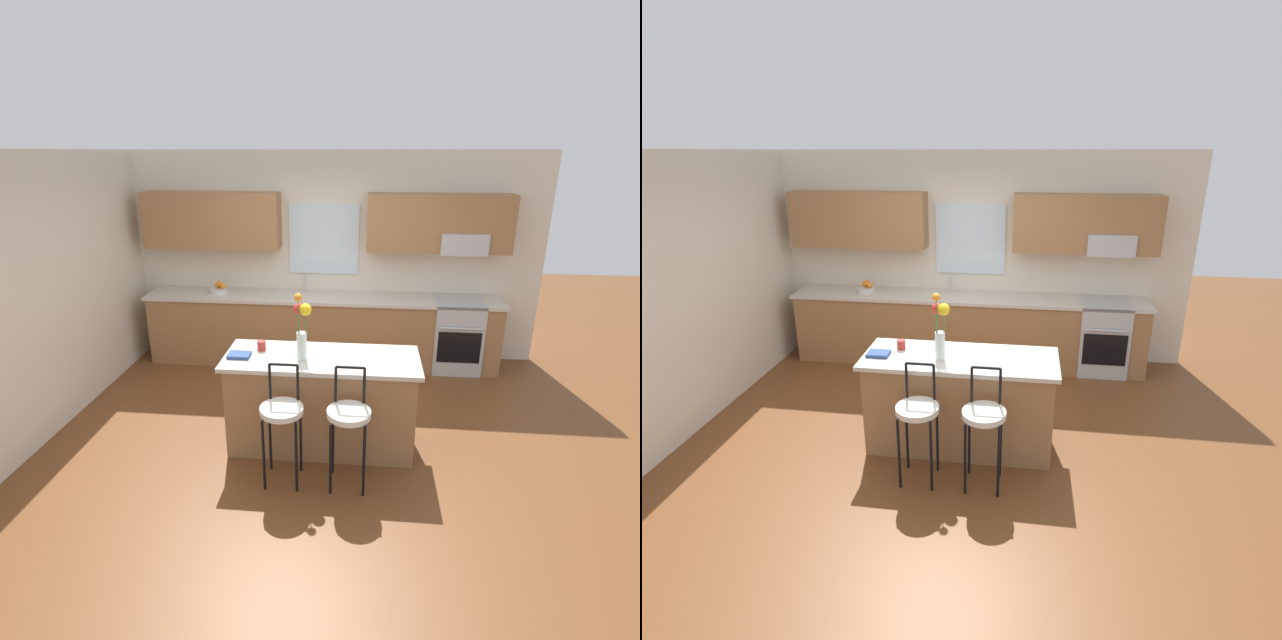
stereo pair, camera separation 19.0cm
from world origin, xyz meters
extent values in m
plane|color=brown|center=(0.00, 0.00, 0.00)|extent=(14.00, 14.00, 0.00)
cube|color=beige|center=(-2.56, 0.30, 1.35)|extent=(0.12, 4.60, 2.70)
cube|color=beige|center=(0.00, 2.06, 1.35)|extent=(5.60, 0.12, 2.70)
cube|color=#996B42|center=(-1.43, 1.83, 1.85)|extent=(1.75, 0.34, 0.70)
cube|color=#996B42|center=(1.43, 1.83, 1.85)|extent=(1.75, 0.34, 0.70)
cube|color=silver|center=(0.00, 1.99, 1.60)|extent=(0.91, 0.03, 0.90)
cube|color=#B7BABC|center=(1.73, 1.80, 1.62)|extent=(0.56, 0.36, 0.26)
cube|color=#996B42|center=(0.00, 1.70, 0.44)|extent=(4.50, 0.60, 0.88)
cube|color=beige|center=(0.00, 1.70, 0.90)|extent=(4.56, 0.64, 0.04)
cube|color=#B7BABC|center=(-0.24, 1.70, 0.85)|extent=(0.54, 0.38, 0.11)
cylinder|color=#B7BABC|center=(-0.24, 1.86, 1.03)|extent=(0.02, 0.02, 0.22)
cylinder|color=#B7BABC|center=(-0.24, 1.80, 1.14)|extent=(0.02, 0.12, 0.02)
cube|color=#B7BABC|center=(1.73, 1.68, 0.46)|extent=(0.60, 0.60, 0.92)
cube|color=black|center=(1.73, 1.38, 0.40)|extent=(0.52, 0.02, 0.40)
cylinder|color=#B7BABC|center=(1.73, 1.35, 0.66)|extent=(0.50, 0.02, 0.02)
cube|color=#996B42|center=(0.18, -0.21, 0.44)|extent=(1.70, 0.62, 0.88)
cube|color=beige|center=(0.18, -0.21, 0.90)|extent=(1.78, 0.70, 0.04)
cylinder|color=black|center=(-0.23, -0.92, 0.33)|extent=(0.02, 0.02, 0.66)
cylinder|color=black|center=(0.04, -0.92, 0.33)|extent=(0.02, 0.02, 0.66)
cylinder|color=black|center=(-0.23, -0.65, 0.33)|extent=(0.02, 0.02, 0.66)
cylinder|color=black|center=(0.04, -0.65, 0.33)|extent=(0.02, 0.02, 0.66)
cylinder|color=silver|center=(-0.10, -0.78, 0.69)|extent=(0.36, 0.36, 0.05)
cylinder|color=black|center=(-0.21, -0.65, 0.87)|extent=(0.02, 0.02, 0.32)
cylinder|color=black|center=(0.02, -0.65, 0.87)|extent=(0.02, 0.02, 0.32)
cylinder|color=black|center=(-0.10, -0.65, 1.03)|extent=(0.23, 0.02, 0.02)
cylinder|color=black|center=(0.32, -0.92, 0.33)|extent=(0.02, 0.02, 0.66)
cylinder|color=black|center=(0.59, -0.92, 0.33)|extent=(0.02, 0.02, 0.66)
cylinder|color=black|center=(0.32, -0.65, 0.33)|extent=(0.02, 0.02, 0.66)
cylinder|color=black|center=(0.59, -0.65, 0.33)|extent=(0.02, 0.02, 0.66)
cylinder|color=silver|center=(0.45, -0.78, 0.69)|extent=(0.36, 0.36, 0.05)
cylinder|color=black|center=(0.34, -0.65, 0.87)|extent=(0.02, 0.02, 0.32)
cylinder|color=black|center=(0.57, -0.65, 0.87)|extent=(0.02, 0.02, 0.32)
cylinder|color=black|center=(0.45, -0.65, 1.03)|extent=(0.23, 0.02, 0.02)
cylinder|color=silver|center=(0.01, -0.29, 1.05)|extent=(0.09, 0.09, 0.26)
cylinder|color=#3D722D|center=(0.04, -0.29, 1.20)|extent=(0.01, 0.01, 0.39)
sphere|color=yellow|center=(0.04, -0.29, 1.39)|extent=(0.11, 0.11, 0.11)
cylinder|color=#3D722D|center=(-0.02, -0.27, 1.19)|extent=(0.01, 0.01, 0.39)
sphere|color=red|center=(-0.02, -0.27, 1.39)|extent=(0.10, 0.10, 0.10)
cylinder|color=#3D722D|center=(-0.01, -0.32, 1.25)|extent=(0.01, 0.01, 0.51)
sphere|color=orange|center=(-0.01, -0.32, 1.51)|extent=(0.07, 0.07, 0.07)
cylinder|color=#A52D28|center=(-0.40, -0.11, 0.97)|extent=(0.08, 0.08, 0.09)
cube|color=navy|center=(-0.57, -0.29, 0.94)|extent=(0.20, 0.15, 0.03)
cylinder|color=silver|center=(-1.35, 1.70, 0.95)|extent=(0.24, 0.24, 0.06)
sphere|color=orange|center=(-1.30, 1.70, 1.01)|extent=(0.07, 0.07, 0.07)
sphere|color=orange|center=(-1.38, 1.75, 1.01)|extent=(0.08, 0.08, 0.08)
sphere|color=orange|center=(-1.35, 1.70, 1.04)|extent=(0.07, 0.07, 0.07)
camera|label=1|loc=(0.55, -4.14, 2.68)|focal=26.65mm
camera|label=2|loc=(0.74, -4.12, 2.68)|focal=26.65mm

